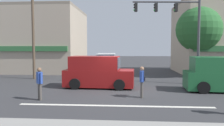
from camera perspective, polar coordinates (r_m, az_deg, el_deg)
name	(u,v)px	position (r m, az deg, el deg)	size (l,w,h in m)	color
ground_plane	(118,91)	(13.63, 1.62, -7.31)	(120.00, 120.00, 0.00)	#333335
lane_marking_stripe	(115,106)	(10.22, 0.78, -11.10)	(9.00, 0.24, 0.01)	silver
building_left_block	(35,40)	(27.51, -19.58, 5.62)	(10.93, 8.98, 7.17)	tan
street_tree	(199,29)	(21.30, 21.70, 8.14)	(4.03, 4.03, 6.36)	#4C3823
utility_pole_near_left	(33,30)	(19.95, -19.91, 8.05)	(1.40, 0.22, 8.05)	brown
utility_pole_far_right	(207,36)	(23.57, 23.61, 6.56)	(1.40, 0.22, 7.46)	brown
traffic_light_mast	(181,25)	(16.68, 17.56, 9.40)	(4.88, 0.59, 6.20)	#47474C
van_crossing_leftbound	(98,73)	(14.72, -3.67, -2.52)	(4.69, 2.23, 2.11)	maroon
van_waiting_far	(106,65)	(21.87, -1.51, -0.41)	(2.21, 4.68, 2.11)	silver
van_crossing_rightbound	(223,75)	(14.97, 26.93, -2.83)	(4.72, 2.29, 2.11)	#1E6033
pedestrian_mid_crossing	(142,80)	(11.80, 7.82, -4.41)	(0.33, 0.67, 1.67)	#4C4742
pedestrian_far_side	(40,82)	(11.73, -18.40, -4.63)	(0.40, 0.46, 1.67)	#4C4742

